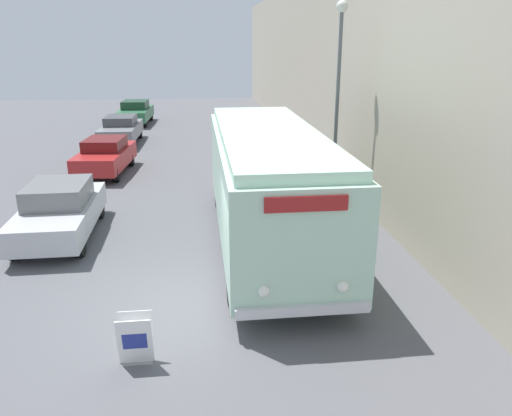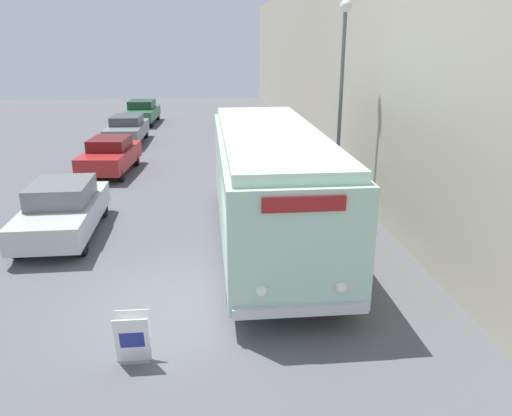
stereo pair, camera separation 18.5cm
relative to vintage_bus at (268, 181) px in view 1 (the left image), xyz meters
name	(u,v)px [view 1 (the left image)]	position (x,y,z in m)	size (l,w,h in m)	color
ground_plane	(191,306)	(-2.09, -3.31, -1.77)	(80.00, 80.00, 0.00)	#56565B
building_wall_right	(340,73)	(3.73, 6.69, 2.34)	(0.30, 60.00, 8.23)	#B2A893
vintage_bus	(268,181)	(0.00, 0.00, 0.00)	(2.68, 9.54, 3.14)	black
sign_board	(135,340)	(-3.02, -5.16, -1.32)	(0.59, 0.35, 0.92)	gray
streetlamp	(338,79)	(2.61, 2.90, 2.42)	(0.36, 0.36, 6.47)	#595E60
parked_car_near	(60,211)	(-5.78, 1.11, -1.00)	(1.90, 4.42, 1.55)	black
parked_car_mid	(105,156)	(-5.70, 8.25, -1.01)	(2.15, 4.22, 1.47)	black
parked_car_far	(121,129)	(-5.94, 14.77, -1.00)	(1.92, 4.48, 1.47)	black
parked_car_distant	(135,112)	(-5.91, 21.48, -0.98)	(2.08, 4.52, 1.53)	black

